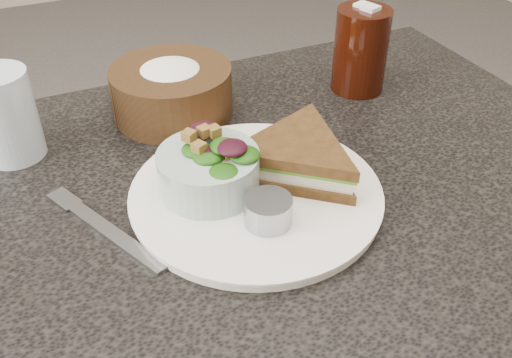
{
  "coord_description": "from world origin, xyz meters",
  "views": [
    {
      "loc": [
        -0.21,
        -0.5,
        1.18
      ],
      "look_at": [
        0.0,
        -0.01,
        0.78
      ],
      "focal_mm": 40.0,
      "sensor_mm": 36.0,
      "label": 1
    }
  ],
  "objects_px": {
    "cola_glass": "(361,47)",
    "water_glass": "(5,115)",
    "dressing_ramekin": "(268,211)",
    "salad_bowl": "(208,165)",
    "bread_basket": "(171,84)",
    "dinner_plate": "(256,195)",
    "sandwich": "(297,157)"
  },
  "relations": [
    {
      "from": "bread_basket",
      "to": "water_glass",
      "type": "relative_size",
      "value": 1.46
    },
    {
      "from": "bread_basket",
      "to": "water_glass",
      "type": "xyz_separation_m",
      "value": [
        -0.22,
        -0.02,
        0.01
      ]
    },
    {
      "from": "sandwich",
      "to": "bread_basket",
      "type": "distance_m",
      "value": 0.24
    },
    {
      "from": "sandwich",
      "to": "cola_glass",
      "type": "height_order",
      "value": "cola_glass"
    },
    {
      "from": "bread_basket",
      "to": "dinner_plate",
      "type": "bearing_deg",
      "value": -83.06
    },
    {
      "from": "salad_bowl",
      "to": "dressing_ramekin",
      "type": "distance_m",
      "value": 0.09
    },
    {
      "from": "sandwich",
      "to": "dressing_ramekin",
      "type": "bearing_deg",
      "value": -96.71
    },
    {
      "from": "dinner_plate",
      "to": "salad_bowl",
      "type": "relative_size",
      "value": 2.48
    },
    {
      "from": "dinner_plate",
      "to": "dressing_ramekin",
      "type": "xyz_separation_m",
      "value": [
        -0.01,
        -0.06,
        0.02
      ]
    },
    {
      "from": "dinner_plate",
      "to": "sandwich",
      "type": "height_order",
      "value": "sandwich"
    },
    {
      "from": "water_glass",
      "to": "dinner_plate",
      "type": "bearing_deg",
      "value": -40.8
    },
    {
      "from": "dinner_plate",
      "to": "cola_glass",
      "type": "bearing_deg",
      "value": 36.21
    },
    {
      "from": "water_glass",
      "to": "sandwich",
      "type": "bearing_deg",
      "value": -33.69
    },
    {
      "from": "cola_glass",
      "to": "water_glass",
      "type": "distance_m",
      "value": 0.52
    },
    {
      "from": "dinner_plate",
      "to": "bread_basket",
      "type": "distance_m",
      "value": 0.24
    },
    {
      "from": "dressing_ramekin",
      "to": "dinner_plate",
      "type": "bearing_deg",
      "value": 78.96
    },
    {
      "from": "salad_bowl",
      "to": "water_glass",
      "type": "xyz_separation_m",
      "value": [
        -0.2,
        0.19,
        0.01
      ]
    },
    {
      "from": "dinner_plate",
      "to": "salad_bowl",
      "type": "height_order",
      "value": "salad_bowl"
    },
    {
      "from": "salad_bowl",
      "to": "bread_basket",
      "type": "relative_size",
      "value": 0.69
    },
    {
      "from": "dressing_ramekin",
      "to": "bread_basket",
      "type": "height_order",
      "value": "bread_basket"
    },
    {
      "from": "dinner_plate",
      "to": "sandwich",
      "type": "bearing_deg",
      "value": 10.01
    },
    {
      "from": "water_glass",
      "to": "dressing_ramekin",
      "type": "bearing_deg",
      "value": -48.78
    },
    {
      "from": "dressing_ramekin",
      "to": "cola_glass",
      "type": "xyz_separation_m",
      "value": [
        0.27,
        0.25,
        0.04
      ]
    },
    {
      "from": "dressing_ramekin",
      "to": "salad_bowl",
      "type": "bearing_deg",
      "value": 114.4
    },
    {
      "from": "salad_bowl",
      "to": "bread_basket",
      "type": "bearing_deg",
      "value": 84.33
    },
    {
      "from": "sandwich",
      "to": "water_glass",
      "type": "relative_size",
      "value": 1.55
    },
    {
      "from": "bread_basket",
      "to": "cola_glass",
      "type": "height_order",
      "value": "cola_glass"
    },
    {
      "from": "dinner_plate",
      "to": "cola_glass",
      "type": "height_order",
      "value": "cola_glass"
    },
    {
      "from": "dinner_plate",
      "to": "water_glass",
      "type": "relative_size",
      "value": 2.5
    },
    {
      "from": "salad_bowl",
      "to": "dressing_ramekin",
      "type": "bearing_deg",
      "value": -65.6
    },
    {
      "from": "bread_basket",
      "to": "cola_glass",
      "type": "distance_m",
      "value": 0.29
    },
    {
      "from": "dressing_ramekin",
      "to": "cola_glass",
      "type": "height_order",
      "value": "cola_glass"
    }
  ]
}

